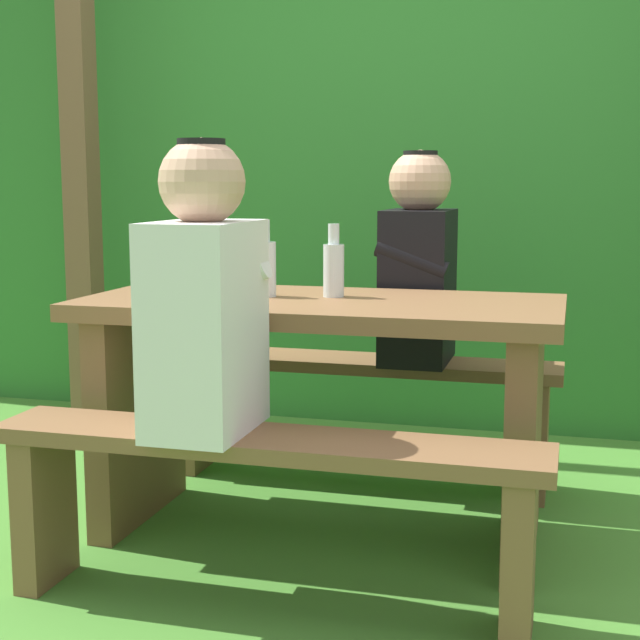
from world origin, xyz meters
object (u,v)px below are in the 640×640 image
object	(u,v)px
bottle_right	(265,266)
bench_far	(359,394)
person_white_shirt	(205,299)
bottle_left	(334,267)
drinking_glass	(240,276)
picnic_table	(320,376)
person_black_coat	(418,265)
bench_near	(265,485)

from	to	relation	value
bottle_right	bench_far	bearing A→B (deg)	70.82
person_white_shirt	bottle_left	xyz separation A→B (m)	(0.18, 0.58, 0.03)
bottle_left	bottle_right	world-z (taller)	bottle_right
bench_far	person_white_shirt	distance (m)	1.14
drinking_glass	bottle_right	world-z (taller)	bottle_right
picnic_table	bench_far	distance (m)	0.55
drinking_glass	bottle_right	bearing A→B (deg)	-43.63
person_white_shirt	person_black_coat	distance (m)	1.09
bench_far	drinking_glass	size ratio (longest dim) A/B	15.17
person_white_shirt	bottle_left	distance (m)	0.61
picnic_table	bench_far	size ratio (longest dim) A/B	1.00
bench_near	person_black_coat	world-z (taller)	person_black_coat
picnic_table	bench_far	xyz separation A→B (m)	(0.00, 0.52, -0.17)
bottle_left	person_white_shirt	bearing A→B (deg)	-106.99
bench_far	bottle_right	bearing A→B (deg)	-109.18
bench_near	drinking_glass	bearing A→B (deg)	114.55
bench_far	person_black_coat	world-z (taller)	person_black_coat
person_black_coat	bottle_right	bearing A→B (deg)	-127.40
person_white_shirt	drinking_glass	world-z (taller)	person_white_shirt
picnic_table	drinking_glass	xyz separation A→B (m)	(-0.30, 0.13, 0.28)
bench_near	person_white_shirt	world-z (taller)	person_white_shirt
bench_near	drinking_glass	size ratio (longest dim) A/B	15.17
bench_far	picnic_table	bearing A→B (deg)	-90.00
bench_far	drinking_glass	world-z (taller)	drinking_glass
person_black_coat	bench_far	bearing A→B (deg)	179.08
bottle_right	person_black_coat	bearing A→B (deg)	52.60
picnic_table	person_black_coat	xyz separation A→B (m)	(0.21, 0.51, 0.29)
picnic_table	person_white_shirt	world-z (taller)	person_white_shirt
person_black_coat	bench_near	bearing A→B (deg)	-101.32
bottle_left	bench_near	bearing A→B (deg)	-92.45
drinking_glass	bench_near	bearing A→B (deg)	-65.45
picnic_table	bench_near	xyz separation A→B (m)	(0.00, -0.52, -0.17)
bench_near	drinking_glass	xyz separation A→B (m)	(-0.30, 0.65, 0.45)
person_black_coat	drinking_glass	distance (m)	0.63
drinking_glass	bottle_right	distance (m)	0.18
bench_far	bottle_right	world-z (taller)	bottle_right
picnic_table	person_black_coat	size ratio (longest dim) A/B	1.95
person_white_shirt	bottle_right	size ratio (longest dim) A/B	3.12
picnic_table	bottle_right	world-z (taller)	bottle_right
bench_far	bottle_right	size ratio (longest dim) A/B	6.07
bench_near	bottle_left	distance (m)	0.76
person_white_shirt	bottle_right	world-z (taller)	person_white_shirt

